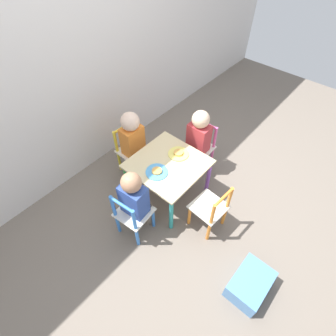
# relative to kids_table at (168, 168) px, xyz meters

# --- Properties ---
(ground_plane) EXTENTS (6.00, 6.00, 0.00)m
(ground_plane) POSITION_rel_kids_table_xyz_m (0.00, 0.00, -0.37)
(ground_plane) COLOR #6B6056
(house_wall) EXTENTS (6.00, 0.06, 2.60)m
(house_wall) POSITION_rel_kids_table_xyz_m (0.00, 0.91, 0.93)
(house_wall) COLOR silver
(house_wall) RESTS_ON ground_plane
(kids_table) EXTENTS (0.60, 0.60, 0.43)m
(kids_table) POSITION_rel_kids_table_xyz_m (0.00, 0.00, 0.00)
(kids_table) COLOR beige
(kids_table) RESTS_ON ground_plane
(chair_pink) EXTENTS (0.26, 0.26, 0.51)m
(chair_pink) POSITION_rel_kids_table_xyz_m (0.50, 0.01, -0.12)
(chair_pink) COLOR silver
(chair_pink) RESTS_ON ground_plane
(chair_blue) EXTENTS (0.28, 0.28, 0.51)m
(chair_blue) POSITION_rel_kids_table_xyz_m (-0.49, -0.05, -0.12)
(chair_blue) COLOR silver
(chair_blue) RESTS_ON ground_plane
(chair_yellow) EXTENTS (0.27, 0.27, 0.51)m
(chair_yellow) POSITION_rel_kids_table_xyz_m (0.01, 0.50, -0.12)
(chair_yellow) COLOR silver
(chair_yellow) RESTS_ON ground_plane
(chair_orange) EXTENTS (0.28, 0.28, 0.51)m
(chair_orange) POSITION_rel_kids_table_xyz_m (-0.03, -0.49, -0.12)
(chair_orange) COLOR silver
(chair_orange) RESTS_ON ground_plane
(child_right) EXTENTS (0.22, 0.20, 0.71)m
(child_right) POSITION_rel_kids_table_xyz_m (0.43, 0.01, 0.06)
(child_right) COLOR #4C608E
(child_right) RESTS_ON ground_plane
(child_left) EXTENTS (0.22, 0.21, 0.70)m
(child_left) POSITION_rel_kids_table_xyz_m (-0.43, -0.04, 0.05)
(child_left) COLOR #7A6B5B
(child_left) RESTS_ON ground_plane
(child_back) EXTENTS (0.20, 0.22, 0.72)m
(child_back) POSITION_rel_kids_table_xyz_m (0.01, 0.44, 0.07)
(child_back) COLOR #7A6B5B
(child_back) RESTS_ON ground_plane
(plate_right) EXTENTS (0.18, 0.18, 0.03)m
(plate_right) POSITION_rel_kids_table_xyz_m (0.14, 0.00, 0.07)
(plate_right) COLOR #EADB66
(plate_right) RESTS_ON kids_table
(plate_left) EXTENTS (0.19, 0.19, 0.03)m
(plate_left) POSITION_rel_kids_table_xyz_m (-0.14, 0.00, 0.07)
(plate_left) COLOR #4C9EE0
(plate_left) RESTS_ON kids_table
(storage_bin) EXTENTS (0.34, 0.24, 0.17)m
(storage_bin) POSITION_rel_kids_table_xyz_m (-0.28, -1.03, -0.29)
(storage_bin) COLOR #4C7FB7
(storage_bin) RESTS_ON ground_plane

